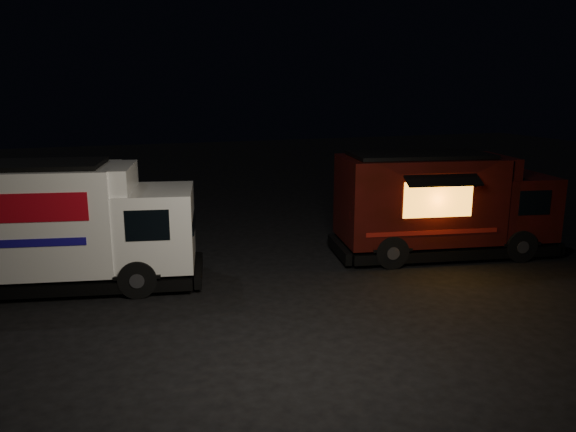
# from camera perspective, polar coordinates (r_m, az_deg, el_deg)

# --- Properties ---
(ground) EXTENTS (80.00, 80.00, 0.00)m
(ground) POSITION_cam_1_polar(r_m,az_deg,el_deg) (13.77, -2.70, -8.89)
(ground) COLOR black
(ground) RESTS_ON ground
(white_truck) EXTENTS (7.60, 3.86, 3.29)m
(white_truck) POSITION_cam_1_polar(r_m,az_deg,el_deg) (15.61, -22.32, -0.90)
(white_truck) COLOR silver
(white_truck) RESTS_ON ground
(red_truck) EXTENTS (7.20, 3.70, 3.19)m
(red_truck) POSITION_cam_1_polar(r_m,az_deg,el_deg) (17.98, 15.67, 1.19)
(red_truck) COLOR #3C0B0B
(red_truck) RESTS_ON ground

